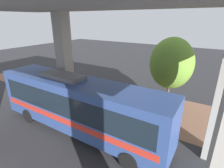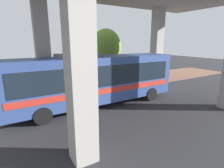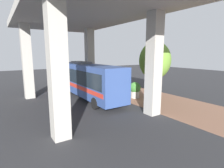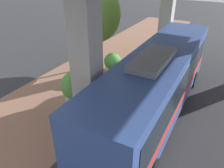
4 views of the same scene
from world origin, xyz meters
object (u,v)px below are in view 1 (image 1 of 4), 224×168
(fire_hydrant, at_px, (124,105))
(street_tree_near, at_px, (171,63))
(planter_front, at_px, (102,92))
(bus, at_px, (78,103))
(planter_middle, at_px, (147,105))

(fire_hydrant, distance_m, street_tree_near, 4.78)
(fire_hydrant, height_order, planter_front, planter_front)
(fire_hydrant, bearing_deg, bus, -17.35)
(fire_hydrant, xyz_separation_m, planter_middle, (-0.23, 1.81, 0.36))
(fire_hydrant, xyz_separation_m, street_tree_near, (-1.95, 2.80, 3.36))
(street_tree_near, bearing_deg, planter_middle, -29.99)
(planter_front, xyz_separation_m, street_tree_near, (-1.70, 5.11, 2.85))
(planter_front, height_order, street_tree_near, street_tree_near)
(fire_hydrant, bearing_deg, planter_middle, 97.29)
(planter_middle, bearing_deg, planter_front, -90.26)
(planter_middle, bearing_deg, street_tree_near, 150.01)
(planter_front, relative_size, street_tree_near, 0.35)
(fire_hydrant, xyz_separation_m, planter_front, (-0.25, -2.32, 0.51))
(bus, height_order, planter_middle, bus)
(fire_hydrant, distance_m, planter_front, 2.39)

